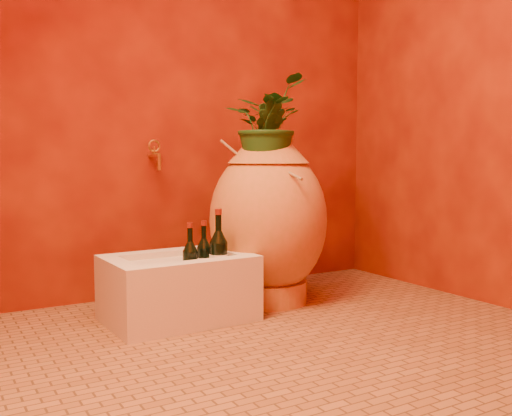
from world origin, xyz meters
TOP-DOWN VIEW (x-y plane):
  - floor at (0.00, 0.00)m, footprint 2.50×2.50m
  - wall_back at (0.00, 1.00)m, footprint 2.50×0.02m
  - wall_right at (1.25, 0.00)m, footprint 0.02×2.00m
  - amphora at (0.28, 0.54)m, footprint 0.81×0.81m
  - stone_basin at (-0.25, 0.47)m, footprint 0.67×0.46m
  - wine_bottle_a at (-0.13, 0.46)m, footprint 0.07×0.07m
  - wine_bottle_b at (-0.09, 0.37)m, footprint 0.09×0.09m
  - wine_bottle_c at (-0.23, 0.39)m, footprint 0.07×0.07m
  - wall_tap at (-0.19, 0.92)m, footprint 0.07×0.15m
  - plant_main at (0.26, 0.53)m, footprint 0.57×0.57m
  - plant_side at (0.23, 0.51)m, footprint 0.26×0.25m

SIDE VIEW (x-z plane):
  - floor at x=0.00m, z-range 0.00..0.00m
  - stone_basin at x=-0.25m, z-range -0.01..0.30m
  - wine_bottle_a at x=-0.13m, z-range 0.13..0.42m
  - wine_bottle_c at x=-0.23m, z-range 0.13..0.42m
  - wine_bottle_b at x=-0.09m, z-range 0.12..0.47m
  - amphora at x=0.28m, z-range 0.00..0.87m
  - wall_tap at x=-0.19m, z-range 0.69..0.86m
  - plant_side at x=0.23m, z-range 0.66..1.04m
  - plant_main at x=0.26m, z-range 0.68..1.17m
  - wall_back at x=0.00m, z-range 0.00..2.50m
  - wall_right at x=1.25m, z-range 0.00..2.50m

